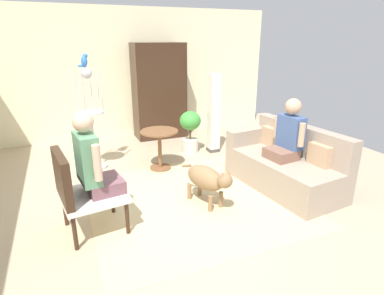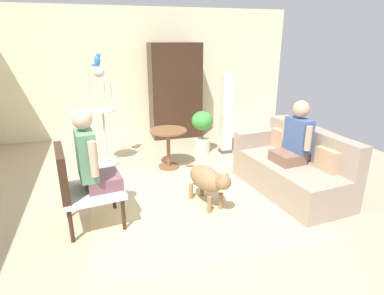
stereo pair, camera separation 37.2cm
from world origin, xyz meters
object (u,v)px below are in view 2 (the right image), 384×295
Objects in this scene: dog at (208,179)px; parrot at (97,60)px; round_end_table at (168,142)px; person_on_couch at (295,137)px; armoire_cabinet at (175,91)px; armchair at (78,183)px; bird_cage_stand at (103,115)px; person_on_armchair at (91,158)px; column_lamp at (226,115)px; couch at (292,168)px; potted_plant at (202,128)px.

dog is 2.53m from parrot.
round_end_table is 1.36m from dog.
person_on_couch is 0.43× the size of armoire_cabinet.
bird_cage_stand is (0.34, 1.87, 0.31)m from armchair.
person_on_couch is 3.10m from parrot.
person_on_armchair is 1.41m from dog.
dog is at bearing -81.57° from round_end_table.
column_lamp is at bearing 20.55° from round_end_table.
armoire_cabinet is at bearing 83.63° from dog.
bird_cage_stand is (0.18, 1.84, 0.04)m from person_on_armchair.
person_on_armchair reaches higher than armchair.
column_lamp is at bearing 98.58° from person_on_couch.
person_on_couch is 0.93× the size of dog.
bird_cage_stand is (-2.41, 1.72, 0.53)m from couch.
round_end_table reaches higher than dog.
armchair is 2.84m from potted_plant.
parrot reaches higher than potted_plant.
column_lamp is (0.96, 1.78, 0.35)m from dog.
armoire_cabinet reaches higher than person_on_armchair.
armoire_cabinet is (-0.91, 3.01, 0.65)m from couch.
parrot is (-1.17, 1.80, 1.34)m from dog.
potted_plant is at bearing 163.23° from column_lamp.
couch is 3.27m from parrot.
person_on_armchair is 1.16× the size of potted_plant.
armchair is 0.49× the size of armoire_cabinet.
couch is 2.64m from person_on_armchair.
couch is 1.26m from dog.
column_lamp is (1.16, 0.44, 0.27)m from round_end_table.
round_end_table is (1.14, 1.38, -0.37)m from person_on_armchair.
bird_cage_stand is 2.12m from column_lamp.
potted_plant is (0.75, 0.56, 0.02)m from round_end_table.
dog is at bearing -176.08° from couch.
person_on_armchair reaches higher than person_on_couch.
person_on_armchair is 0.56× the size of bird_cage_stand.
dog is (1.34, 0.04, -0.45)m from person_on_armchair.
person_on_couch is 2.00m from potted_plant.
armoire_cabinet is at bearing 106.10° from person_on_couch.
person_on_armchair is 0.46× the size of armoire_cabinet.
person_on_armchair is 1.40× the size of round_end_table.
parrot reaches higher than person_on_couch.
person_on_armchair reaches higher than couch.
armchair is at bearing -100.30° from bird_cage_stand.
armoire_cabinet reaches higher than armchair.
person_on_armchair is at bearing -95.27° from parrot.
armchair reaches higher than dog.
parrot reaches higher than couch.
potted_plant is at bearing 73.79° from dog.
potted_plant is (-0.67, 1.85, -0.32)m from person_on_couch.
dog is (-1.25, -0.09, 0.04)m from couch.
bird_cage_stand is (-1.16, 1.80, 0.49)m from dog.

